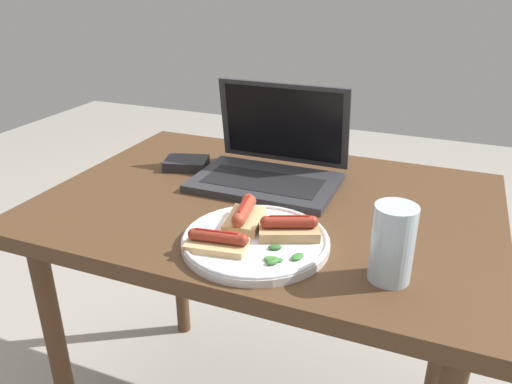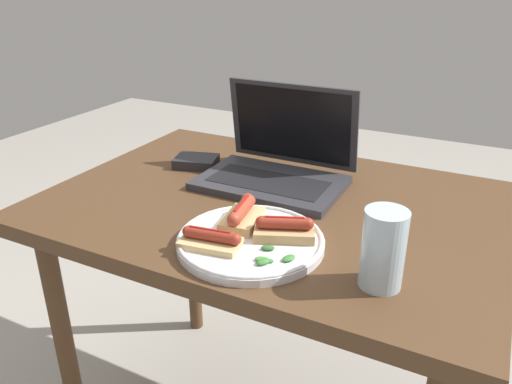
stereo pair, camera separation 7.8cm
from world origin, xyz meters
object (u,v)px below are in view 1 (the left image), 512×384
at_px(laptop, 270,165).
at_px(external_drive, 186,163).
at_px(plate, 256,241).
at_px(drinking_glass, 392,244).

xyz_separation_m(laptop, external_drive, (-0.24, -0.00, -0.03)).
relative_size(laptop, external_drive, 2.68).
relative_size(plate, external_drive, 2.21).
distance_m(laptop, plate, 0.33).
bearing_deg(external_drive, laptop, -15.50).
bearing_deg(external_drive, plate, -59.55).
relative_size(laptop, drinking_glass, 2.50).
xyz_separation_m(plate, drinking_glass, (0.25, -0.02, 0.06)).
height_order(laptop, drinking_glass, laptop).
bearing_deg(plate, external_drive, 136.39).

